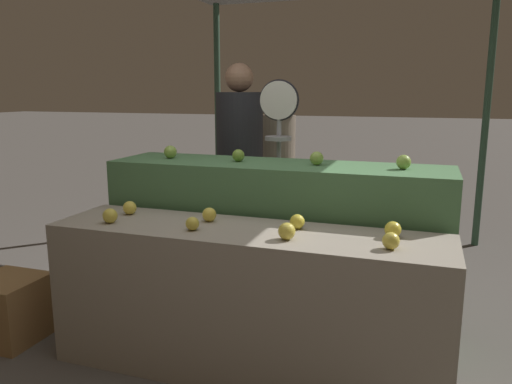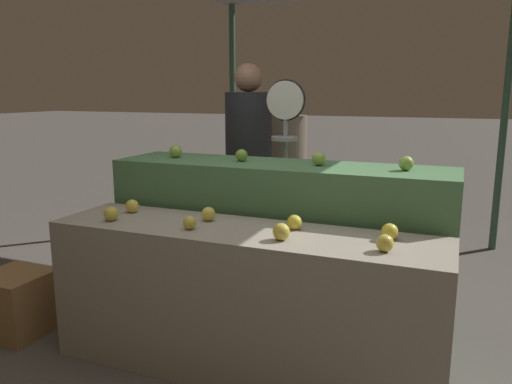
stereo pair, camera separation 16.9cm
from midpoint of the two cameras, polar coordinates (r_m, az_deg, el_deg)
ground_plane at (r=3.06m, az=0.16°, el=-19.58°), size 60.00×60.00×0.00m
display_counter_front at (r=2.87m, az=0.16°, el=-12.39°), size 2.20×0.55×0.84m
display_counter_back at (r=3.35m, az=4.05°, el=-6.29°), size 2.20×0.55×1.12m
apple_front_0 at (r=3.00m, az=-14.68°, el=-2.42°), size 0.08×0.08×0.08m
apple_front_1 at (r=2.74m, az=-5.84°, el=-3.51°), size 0.07×0.07×0.07m
apple_front_2 at (r=2.53m, az=4.83°, el=-4.56°), size 0.09×0.09×0.09m
apple_front_3 at (r=2.45m, az=16.45°, el=-5.64°), size 0.08×0.08×0.08m
apple_front_4 at (r=3.17m, az=-12.50°, el=-1.60°), size 0.08×0.08×0.08m
apple_front_5 at (r=2.91m, az=-3.80°, el=-2.53°), size 0.08×0.08×0.08m
apple_front_6 at (r=2.73m, az=6.18°, el=-3.47°), size 0.08×0.08×0.08m
apple_front_7 at (r=2.64m, az=16.82°, el=-4.38°), size 0.09×0.09×0.09m
apple_back_0 at (r=3.53m, az=-7.82°, el=4.62°), size 0.09×0.09×0.09m
apple_back_1 at (r=3.31m, az=-0.20°, el=4.21°), size 0.08×0.08×0.08m
apple_back_2 at (r=3.15m, az=8.72°, el=3.76°), size 0.09×0.09×0.09m
apple_back_3 at (r=3.07m, az=18.31°, el=3.13°), size 0.09×0.09×0.09m
produce_scale at (r=3.77m, az=4.62°, el=6.02°), size 0.30×0.20×1.67m
person_vendor_at_scale at (r=4.27m, az=0.29°, el=4.21°), size 0.50×0.50×1.81m
person_customer_left at (r=4.86m, az=4.60°, el=3.25°), size 0.49×0.49×1.56m
wooden_crate_side at (r=3.70m, az=-24.48°, el=-11.48°), size 0.41×0.41×0.41m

